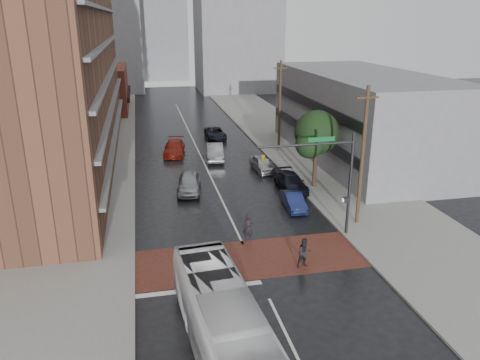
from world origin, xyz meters
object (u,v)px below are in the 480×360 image
transit_bus (225,326)px  car_parked_far (262,164)px  car_travel_b (215,152)px  car_parked_near (293,201)px  pedestrian_b (305,253)px  suv_travel (215,133)px  pedestrian_a (248,228)px  car_travel_c (174,148)px  car_travel_a (189,183)px  car_parked_mid (291,182)px

transit_bus → car_parked_far: transit_bus is taller
car_travel_b → car_parked_near: car_travel_b is taller
transit_bus → pedestrian_b: (6.08, 6.80, -0.67)m
transit_bus → suv_travel: (5.94, 39.43, -0.93)m
pedestrian_a → suv_travel: bearing=107.4°
pedestrian_b → transit_bus: bearing=-141.0°
car_travel_c → car_parked_near: size_ratio=1.35×
car_travel_b → suv_travel: bearing=87.2°
car_parked_near → car_parked_far: 9.90m
pedestrian_b → car_travel_b: bearing=84.8°
car_travel_a → car_parked_far: car_travel_a is taller
car_travel_b → suv_travel: 9.15m
pedestrian_b → suv_travel: 32.63m
pedestrian_b → car_travel_a: pedestrian_b is taller
car_travel_a → car_travel_b: car_travel_a is taller
suv_travel → car_parked_near: bearing=-85.3°
car_travel_a → car_parked_far: 8.81m
car_travel_b → car_parked_mid: size_ratio=0.99×
pedestrian_b → car_travel_b: pedestrian_b is taller
transit_bus → car_travel_b: 30.74m
car_travel_a → suv_travel: car_travel_a is taller
car_travel_a → car_parked_far: size_ratio=1.13×
pedestrian_a → car_travel_b: 19.51m
transit_bus → pedestrian_b: bearing=43.7°
transit_bus → car_parked_near: size_ratio=2.99×
pedestrian_a → suv_travel: pedestrian_a is taller
car_travel_a → car_parked_near: bearing=-27.4°
car_travel_a → car_parked_near: 9.40m
pedestrian_a → car_travel_b: bearing=109.5°
pedestrian_a → car_parked_near: 6.71m
pedestrian_b → car_parked_far: (2.28, 18.76, -0.20)m
pedestrian_a → suv_travel: size_ratio=0.40×
transit_bus → car_travel_b: bearing=77.2°
car_travel_c → car_parked_far: size_ratio=1.22×
car_travel_b → car_parked_far: (3.92, -4.84, -0.08)m
pedestrian_b → car_travel_b: (-1.63, 23.60, -0.13)m
car_travel_b → car_travel_c: car_travel_b is taller
car_travel_c → car_parked_mid: size_ratio=1.06×
car_travel_a → car_parked_mid: 8.82m
transit_bus → suv_travel: transit_bus is taller
pedestrian_a → car_travel_a: 10.68m
car_travel_b → car_travel_c: size_ratio=0.94×
car_travel_c → car_parked_far: car_travel_c is taller
suv_travel → car_travel_a: bearing=-107.0°
suv_travel → pedestrian_a: bearing=-95.8°
pedestrian_a → car_parked_mid: size_ratio=0.39×
car_parked_mid → car_travel_a: bearing=169.2°
car_travel_b → car_parked_near: (3.86, -14.74, -0.17)m
car_travel_c → car_parked_mid: bearing=-47.1°
pedestrian_a → car_parked_mid: pedestrian_a is taller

